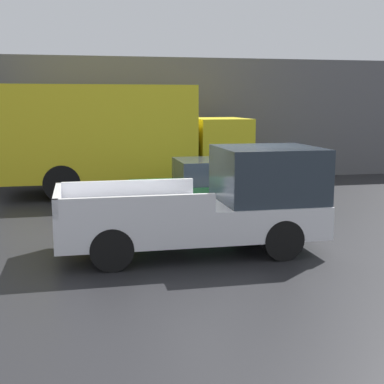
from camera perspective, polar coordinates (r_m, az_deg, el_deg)
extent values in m
plane|color=#232326|center=(11.65, 3.87, -4.90)|extent=(60.00, 60.00, 0.00)
cube|color=#56565B|center=(20.01, -3.11, 7.71)|extent=(28.00, 0.15, 4.53)
cube|color=silver|center=(10.43, -0.22, -2.89)|extent=(5.09, 2.00, 0.63)
cube|color=#28333D|center=(10.71, 8.07, 1.94)|extent=(1.93, 1.88, 1.06)
cube|color=silver|center=(11.10, -7.03, 0.35)|extent=(2.80, 0.10, 0.34)
cube|color=silver|center=(9.23, -5.98, -1.50)|extent=(2.80, 0.10, 0.34)
cube|color=silver|center=(10.13, -14.18, -0.75)|extent=(0.10, 2.00, 0.34)
cylinder|color=black|center=(11.73, 6.47, -2.93)|extent=(0.77, 0.26, 0.77)
cylinder|color=black|center=(10.11, 9.65, -5.03)|extent=(0.77, 0.26, 0.77)
cylinder|color=black|center=(11.15, -9.14, -3.64)|extent=(0.77, 0.26, 0.77)
cylinder|color=black|center=(9.44, -8.57, -6.06)|extent=(0.77, 0.26, 0.77)
cube|color=#1E592D|center=(13.75, 2.96, -0.10)|extent=(4.48, 1.85, 0.58)
cube|color=#28333D|center=(13.70, 3.52, 2.32)|extent=(2.46, 1.63, 0.58)
cylinder|color=black|center=(14.98, 7.26, -0.28)|extent=(0.73, 0.22, 0.73)
cylinder|color=black|center=(13.45, 9.59, -1.46)|extent=(0.73, 0.22, 0.73)
cylinder|color=black|center=(14.31, -3.29, -0.68)|extent=(0.73, 0.22, 0.73)
cylinder|color=black|center=(12.70, -2.15, -1.98)|extent=(0.73, 0.22, 0.73)
cube|color=gold|center=(17.80, 2.94, 4.86)|extent=(1.69, 2.41, 1.87)
cube|color=gold|center=(17.18, -9.82, 6.29)|extent=(5.82, 2.54, 2.90)
cylinder|color=black|center=(18.92, 1.13, 2.39)|extent=(1.09, 0.30, 1.09)
cylinder|color=black|center=(16.74, 2.90, 1.44)|extent=(1.09, 0.30, 1.09)
cylinder|color=black|center=(18.43, -13.54, 1.94)|extent=(1.09, 0.30, 1.09)
cylinder|color=black|center=(16.19, -13.72, 0.90)|extent=(1.09, 0.30, 1.09)
cube|color=#194CB2|center=(21.28, 11.09, 2.83)|extent=(0.45, 0.40, 0.95)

